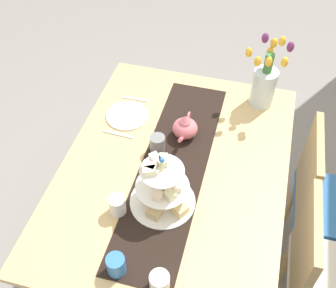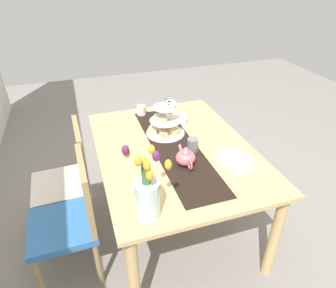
{
  "view_description": "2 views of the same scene",
  "coord_description": "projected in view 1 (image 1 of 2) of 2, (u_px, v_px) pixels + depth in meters",
  "views": [
    {
      "loc": [
        1.27,
        0.31,
        2.34
      ],
      "look_at": [
        -0.07,
        -0.05,
        0.84
      ],
      "focal_mm": 44.89,
      "sensor_mm": 36.0,
      "label": 1
    },
    {
      "loc": [
        -1.7,
        0.61,
        1.9
      ],
      "look_at": [
        0.02,
        0.04,
        0.78
      ],
      "focal_mm": 31.51,
      "sensor_mm": 36.0,
      "label": 2
    }
  ],
  "objects": [
    {
      "name": "teapot",
      "position": [
        185.0,
        127.0,
        2.16
      ],
      "size": [
        0.24,
        0.13,
        0.14
      ],
      "color": "#D66B75",
      "rests_on": "table_runner"
    },
    {
      "name": "mug_orange",
      "position": [
        116.0,
        265.0,
        1.65
      ],
      "size": [
        0.08,
        0.08,
        0.09
      ],
      "primitive_type": "cylinder",
      "color": "#3370B7",
      "rests_on": "dining_table"
    },
    {
      "name": "fork_left",
      "position": [
        135.0,
        99.0,
        2.39
      ],
      "size": [
        0.02,
        0.15,
        0.01
      ],
      "primitive_type": "cube",
      "rotation": [
        0.0,
        0.0,
        0.02
      ],
      "color": "silver",
      "rests_on": "dining_table"
    },
    {
      "name": "mug_white_text",
      "position": [
        117.0,
        205.0,
        1.85
      ],
      "size": [
        0.08,
        0.08,
        0.09
      ],
      "primitive_type": "cylinder",
      "color": "white",
      "rests_on": "dining_table"
    },
    {
      "name": "chair_right",
      "position": [
        321.0,
        272.0,
        1.95
      ],
      "size": [
        0.43,
        0.43,
        0.91
      ],
      "color": "#9C8254",
      "rests_on": "ground_plane"
    },
    {
      "name": "mug_grey",
      "position": [
        158.0,
        144.0,
        2.09
      ],
      "size": [
        0.08,
        0.08,
        0.09
      ],
      "primitive_type": "cylinder",
      "color": "slate",
      "rests_on": "table_runner"
    },
    {
      "name": "knife_left",
      "position": [
        118.0,
        134.0,
        2.2
      ],
      "size": [
        0.02,
        0.17,
        0.01
      ],
      "primitive_type": "cube",
      "rotation": [
        0.0,
        0.0,
        -0.05
      ],
      "color": "silver",
      "rests_on": "dining_table"
    },
    {
      "name": "dinner_plate_left",
      "position": [
        127.0,
        116.0,
        2.29
      ],
      "size": [
        0.23,
        0.23,
        0.01
      ],
      "primitive_type": "cylinder",
      "color": "white",
      "rests_on": "dining_table"
    },
    {
      "name": "table_runner",
      "position": [
        173.0,
        167.0,
        2.05
      ],
      "size": [
        1.25,
        0.31,
        0.0
      ],
      "primitive_type": "cube",
      "color": "black",
      "rests_on": "dining_table"
    },
    {
      "name": "ground_plane",
      "position": [
        173.0,
        244.0,
        2.61
      ],
      "size": [
        8.0,
        8.0,
        0.0
      ],
      "primitive_type": "plane",
      "color": "gray"
    },
    {
      "name": "tulip_vase",
      "position": [
        265.0,
        82.0,
        2.26
      ],
      "size": [
        0.19,
        0.23,
        0.43
      ],
      "color": "silver",
      "rests_on": "dining_table"
    },
    {
      "name": "tiered_cake_stand",
      "position": [
        162.0,
        190.0,
        1.85
      ],
      "size": [
        0.3,
        0.3,
        0.3
      ],
      "color": "beige",
      "rests_on": "table_runner"
    },
    {
      "name": "cream_jug",
      "position": [
        160.0,
        282.0,
        1.61
      ],
      "size": [
        0.08,
        0.08,
        0.08
      ],
      "primitive_type": "cylinder",
      "color": "white",
      "rests_on": "dining_table"
    },
    {
      "name": "dining_table",
      "position": [
        174.0,
        180.0,
        2.13
      ],
      "size": [
        1.47,
        1.09,
        0.75
      ],
      "color": "tan",
      "rests_on": "ground_plane"
    },
    {
      "name": "chair_left",
      "position": [
        323.0,
        197.0,
        2.24
      ],
      "size": [
        0.43,
        0.43,
        0.91
      ],
      "color": "#9C8254",
      "rests_on": "ground_plane"
    }
  ]
}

